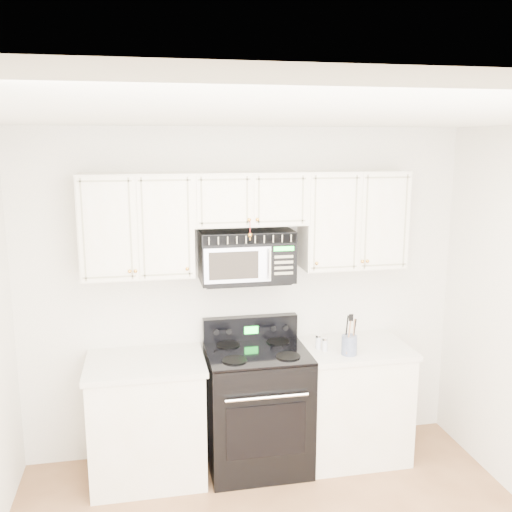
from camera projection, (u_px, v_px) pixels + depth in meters
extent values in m
cube|color=silver|center=(311.00, 117.00, 2.60)|extent=(3.50, 3.50, 0.01)
cube|color=white|center=(245.00, 294.00, 4.54)|extent=(3.50, 0.01, 2.60)
cube|color=beige|center=(148.00, 421.00, 4.25)|extent=(0.82, 0.63, 0.88)
cube|color=beige|center=(145.00, 363.00, 4.16)|extent=(0.86, 0.65, 0.04)
cube|color=black|center=(149.00, 465.00, 4.37)|extent=(0.82, 0.55, 0.10)
cube|color=beige|center=(351.00, 402.00, 4.56)|extent=(0.82, 0.63, 0.88)
cube|color=beige|center=(353.00, 348.00, 4.47)|extent=(0.86, 0.65, 0.04)
cube|color=black|center=(347.00, 444.00, 4.67)|extent=(0.82, 0.55, 0.10)
cube|color=black|center=(257.00, 409.00, 4.40)|extent=(0.76, 0.65, 0.92)
cube|color=black|center=(266.00, 431.00, 4.08)|extent=(0.58, 0.01, 0.40)
cylinder|color=white|center=(267.00, 398.00, 4.01)|extent=(0.60, 0.02, 0.02)
cube|color=black|center=(257.00, 352.00, 4.31)|extent=(0.76, 0.65, 0.02)
cube|color=black|center=(250.00, 328.00, 4.56)|extent=(0.76, 0.08, 0.20)
cube|color=#15F632|center=(251.00, 330.00, 4.52)|extent=(0.11, 0.00, 0.06)
cube|color=beige|center=(137.00, 225.00, 4.11)|extent=(0.80, 0.33, 0.75)
cube|color=beige|center=(352.00, 219.00, 4.42)|extent=(0.80, 0.33, 0.75)
cube|color=beige|center=(249.00, 198.00, 4.23)|extent=(0.84, 0.33, 0.39)
sphere|color=gold|center=(136.00, 271.00, 3.98)|extent=(0.03, 0.03, 0.03)
sphere|color=gold|center=(187.00, 269.00, 4.05)|extent=(0.03, 0.03, 0.03)
sphere|color=gold|center=(317.00, 263.00, 4.23)|extent=(0.03, 0.03, 0.03)
sphere|color=gold|center=(362.00, 261.00, 4.30)|extent=(0.03, 0.03, 0.03)
sphere|color=gold|center=(249.00, 220.00, 4.07)|extent=(0.03, 0.03, 0.03)
sphere|color=gold|center=(257.00, 220.00, 4.08)|extent=(0.03, 0.03, 0.03)
cylinder|color=red|center=(250.00, 227.00, 4.08)|extent=(0.00, 0.00, 0.11)
sphere|color=gold|center=(250.00, 235.00, 4.09)|extent=(0.03, 0.03, 0.03)
cube|color=black|center=(246.00, 256.00, 4.30)|extent=(0.70, 0.35, 0.39)
cube|color=gray|center=(250.00, 239.00, 4.11)|extent=(0.68, 0.01, 0.07)
cube|color=#A4A7B3|center=(238.00, 265.00, 4.11)|extent=(0.49, 0.01, 0.26)
cube|color=black|center=(234.00, 266.00, 4.10)|extent=(0.36, 0.01, 0.20)
cube|color=black|center=(284.00, 263.00, 4.18)|extent=(0.19, 0.01, 0.26)
cube|color=#15F632|center=(284.00, 249.00, 4.15)|extent=(0.15, 0.00, 0.03)
cylinder|color=white|center=(270.00, 265.00, 4.12)|extent=(0.02, 0.02, 0.22)
cylinder|color=slate|center=(349.00, 345.00, 4.26)|extent=(0.12, 0.12, 0.15)
cylinder|color=#8D5E3F|center=(354.00, 335.00, 4.26)|extent=(0.01, 0.01, 0.25)
cylinder|color=black|center=(346.00, 333.00, 4.27)|extent=(0.01, 0.01, 0.27)
cylinder|color=#8D5E3F|center=(349.00, 335.00, 4.22)|extent=(0.01, 0.01, 0.29)
cylinder|color=black|center=(354.00, 335.00, 4.26)|extent=(0.01, 0.01, 0.25)
cylinder|color=silver|center=(325.00, 346.00, 4.34)|extent=(0.04, 0.04, 0.09)
cylinder|color=white|center=(325.00, 339.00, 4.33)|extent=(0.04, 0.04, 0.02)
cylinder|color=silver|center=(318.00, 343.00, 4.39)|extent=(0.04, 0.04, 0.09)
cylinder|color=white|center=(319.00, 336.00, 4.37)|extent=(0.05, 0.05, 0.02)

